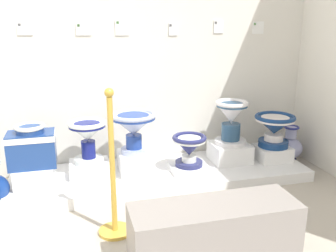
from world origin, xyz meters
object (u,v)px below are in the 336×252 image
Objects in this scene: antique_toilet_squat_floral at (31,145)px; plinth_block_squat_floral at (35,175)px; info_placard_fourth at (173,29)px; plinth_block_leftmost at (230,152)px; info_placard_fifth at (219,27)px; info_placard_third at (122,27)px; decorative_vase_companion at (290,146)px; info_placard_sixth at (258,28)px; antique_toilet_pale_glazed at (133,125)px; plinth_block_pale_glazed at (134,162)px; stanchion_post_near_left at (113,190)px; info_placard_first at (25,29)px; antique_toilet_rightmost at (274,126)px; plinth_block_broad_patterned at (189,168)px; antique_toilet_slender_white at (88,135)px; plinth_block_rightmost at (272,153)px; antique_toilet_leftmost at (231,118)px; plinth_block_slender_white at (90,168)px; antique_toilet_broad_patterned at (189,147)px; info_placard_second at (83,29)px; museum_bench at (214,233)px.

plinth_block_squat_floral is at bearing 0.00° from antique_toilet_squat_floral.
antique_toilet_squat_floral is 3.28× the size of info_placard_fourth.
info_placard_fifth reaches higher than plinth_block_leftmost.
decorative_vase_companion is at bearing -9.06° from info_placard_third.
info_placard_third is 1.16× the size of info_placard_sixth.
antique_toilet_pale_glazed is 3.28× the size of info_placard_fifth.
stanchion_post_near_left is (-0.29, -0.85, 0.15)m from plinth_block_pale_glazed.
plinth_block_pale_glazed is 1.57m from info_placard_first.
antique_toilet_rightmost is 3.32× the size of info_placard_fourth.
info_placard_third is at bearing 0.00° from info_placard_first.
antique_toilet_pale_glazed reaches higher than plinth_block_leftmost.
plinth_block_pale_glazed is at bearing -164.22° from info_placard_sixth.
plinth_block_broad_patterned is (1.41, -0.06, -0.06)m from plinth_block_squat_floral.
stanchion_post_near_left is at bearing -143.81° from info_placard_sixth.
antique_toilet_slender_white is 1.87m from plinth_block_rightmost.
antique_toilet_leftmost is at bearing -35.90° from info_placard_fourth.
info_placard_third is 1.21× the size of info_placard_fourth.
antique_toilet_slender_white is at bearing 116.57° from plinth_block_slender_white.
antique_toilet_pale_glazed is (0.42, -0.06, 0.41)m from plinth_block_slender_white.
plinth_block_leftmost is at bearing 2.38° from antique_toilet_squat_floral.
antique_toilet_slender_white is at bearing 11.75° from plinth_block_squat_floral.
plinth_block_rightmost is at bearing -0.28° from antique_toilet_squat_floral.
antique_toilet_broad_patterned is at bearing -2.24° from antique_toilet_squat_floral.
info_placard_second reaches higher than antique_toilet_rightmost.
info_placard_sixth is 0.33× the size of decorative_vase_companion.
plinth_block_slender_white is at bearing -35.36° from info_placard_first.
plinth_block_slender_white is 1.37m from info_placard_third.
plinth_block_squat_floral is 1.58m from info_placard_third.
info_placard_second is (-0.38, 0.40, 1.22)m from plinth_block_pale_glazed.
info_placard_second is (0.03, 0.34, 0.93)m from antique_toilet_slender_white.
plinth_block_leftmost is 1.36m from info_placard_fourth.
antique_toilet_squat_floral reaches higher than plinth_block_rightmost.
antique_toilet_leftmost is at bearing -19.80° from info_placard_third.
antique_toilet_slender_white is at bearing -95.58° from info_placard_second.
info_placard_first is 1.04× the size of info_placard_fifth.
plinth_block_leftmost is at bearing 62.77° from museum_bench.
info_placard_first reaches higher than stanchion_post_near_left.
plinth_block_leftmost is 2.91× the size of info_placard_sixth.
info_placard_third is 1.15× the size of info_placard_fifth.
info_placard_third reaches higher than plinth_block_slender_white.
decorative_vase_companion is at bearing 29.05° from antique_toilet_rightmost.
plinth_block_leftmost is 0.85× the size of antique_toilet_leftmost.
antique_toilet_pale_glazed is 3.29× the size of info_placard_sixth.
plinth_block_rightmost is 1.90m from stanchion_post_near_left.
plinth_block_pale_glazed is at bearing -176.11° from decorative_vase_companion.
info_placard_first reaches higher than plinth_block_rightmost.
antique_toilet_broad_patterned reaches higher than plinth_block_rightmost.
info_placard_fifth is at bearing 44.68° from stanchion_post_near_left.
antique_toilet_broad_patterned is (0.51, -0.10, 0.14)m from plinth_block_pale_glazed.
plinth_block_squat_floral is 2.32m from plinth_block_rightmost.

